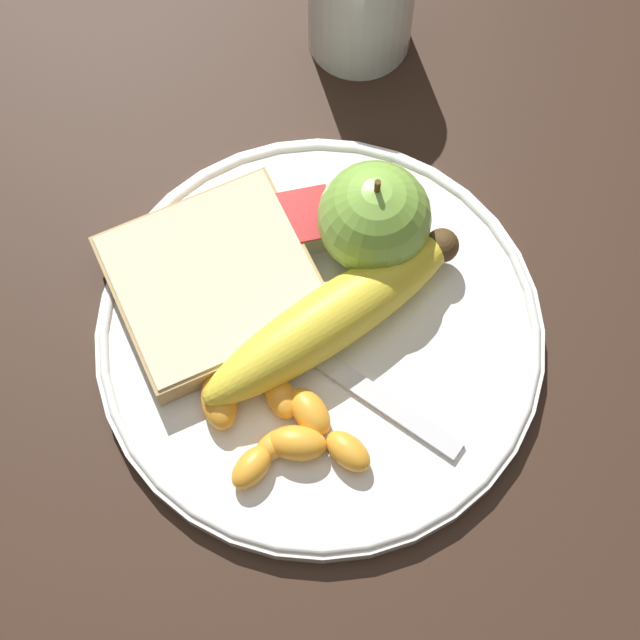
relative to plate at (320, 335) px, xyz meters
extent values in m
plane|color=#332116|center=(0.00, 0.00, -0.01)|extent=(3.00, 3.00, 0.00)
cylinder|color=white|center=(0.00, 0.00, 0.00)|extent=(0.27, 0.27, 0.01)
torus|color=white|center=(0.00, 0.00, 0.00)|extent=(0.27, 0.27, 0.01)
cylinder|color=yellow|center=(0.07, 0.21, 0.03)|extent=(0.06, 0.06, 0.07)
sphere|color=#84BC47|center=(0.04, 0.05, 0.04)|extent=(0.07, 0.07, 0.07)
cylinder|color=brown|center=(0.04, 0.05, 0.08)|extent=(0.00, 0.00, 0.01)
ellipsoid|color=yellow|center=(0.01, 0.00, 0.02)|extent=(0.18, 0.11, 0.04)
sphere|color=#473319|center=(0.08, 0.03, 0.02)|extent=(0.02, 0.02, 0.02)
cube|color=tan|center=(-0.06, 0.04, 0.02)|extent=(0.14, 0.13, 0.02)
cube|color=beige|center=(-0.06, 0.04, 0.02)|extent=(0.13, 0.13, 0.02)
cube|color=silver|center=(0.02, -0.04, 0.01)|extent=(0.10, 0.11, 0.00)
cube|color=silver|center=(-0.05, 0.03, 0.01)|extent=(0.06, 0.06, 0.00)
cube|color=white|center=(0.00, 0.07, 0.01)|extent=(0.04, 0.03, 0.02)
cube|color=#B21E1E|center=(0.00, 0.07, 0.02)|extent=(0.04, 0.04, 0.00)
ellipsoid|color=#F9A32D|center=(-0.05, -0.02, 0.01)|extent=(0.03, 0.03, 0.02)
ellipsoid|color=#F9A32D|center=(-0.03, -0.07, 0.01)|extent=(0.04, 0.03, 0.02)
ellipsoid|color=#F9A32D|center=(-0.03, -0.04, 0.01)|extent=(0.02, 0.03, 0.02)
ellipsoid|color=#F9A32D|center=(-0.02, -0.05, 0.01)|extent=(0.03, 0.04, 0.02)
ellipsoid|color=#F9A32D|center=(-0.04, -0.06, 0.01)|extent=(0.03, 0.02, 0.01)
ellipsoid|color=#F9A32D|center=(-0.06, -0.08, 0.01)|extent=(0.03, 0.03, 0.02)
ellipsoid|color=#F9A32D|center=(-0.07, -0.03, 0.01)|extent=(0.02, 0.03, 0.02)
ellipsoid|color=#F9A32D|center=(-0.03, -0.02, 0.01)|extent=(0.03, 0.03, 0.02)
ellipsoid|color=#F9A32D|center=(0.00, -0.08, 0.01)|extent=(0.03, 0.03, 0.02)
camera|label=1|loc=(-0.05, -0.23, 0.60)|focal=60.00mm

